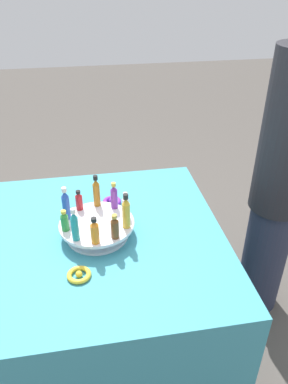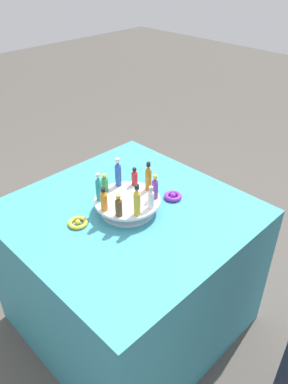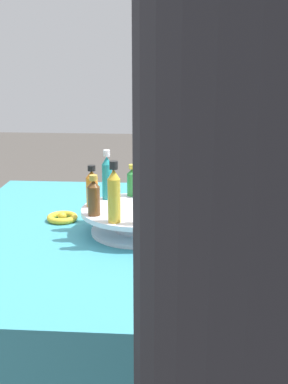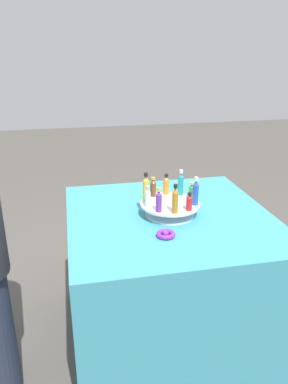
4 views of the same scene
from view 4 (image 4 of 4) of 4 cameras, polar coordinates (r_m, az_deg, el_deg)
name	(u,v)px [view 4 (image 4 of 4)]	position (r m, az deg, el deg)	size (l,w,h in m)	color
ground_plane	(166,334)	(2.28, 3.44, -20.81)	(12.00, 12.00, 0.00)	#4C4742
party_table	(168,278)	(2.05, 3.68, -13.02)	(1.00, 1.00, 0.75)	teal
display_stand	(170,208)	(1.85, 3.97, -2.44)	(0.29, 0.29, 0.06)	silver
bottle_amber	(175,200)	(1.70, 4.77, -1.22)	(0.03, 0.03, 0.14)	#AD6B19
bottle_red	(189,202)	(1.75, 6.90, -1.56)	(0.03, 0.03, 0.09)	#B21E23
bottle_blue	(196,192)	(1.80, 7.87, -0.03)	(0.03, 0.03, 0.14)	#234CAD
bottle_green	(192,191)	(1.88, 7.29, 0.10)	(0.03, 0.03, 0.09)	#288438
bottle_teal	(181,183)	(1.92, 5.62, 1.30)	(0.03, 0.03, 0.13)	teal
bottle_orange	(166,185)	(1.93, 3.40, 1.11)	(0.03, 0.03, 0.11)	orange
bottle_brown	(153,187)	(1.90, 1.39, 0.70)	(0.03, 0.03, 0.10)	brown
bottle_gold	(146,188)	(1.83, 0.29, 0.61)	(0.03, 0.03, 0.15)	gold
bottle_clear	(148,197)	(1.77, 0.57, -0.81)	(0.03, 0.03, 0.11)	silver
bottle_purple	(159,201)	(1.71, 2.28, -1.35)	(0.03, 0.03, 0.12)	#702D93
ribbon_bow_gold	(173,196)	(2.07, 4.45, -0.59)	(0.08, 0.08, 0.02)	gold
ribbon_bow_purple	(166,234)	(1.65, 3.33, -6.45)	(0.08, 0.08, 0.03)	purple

